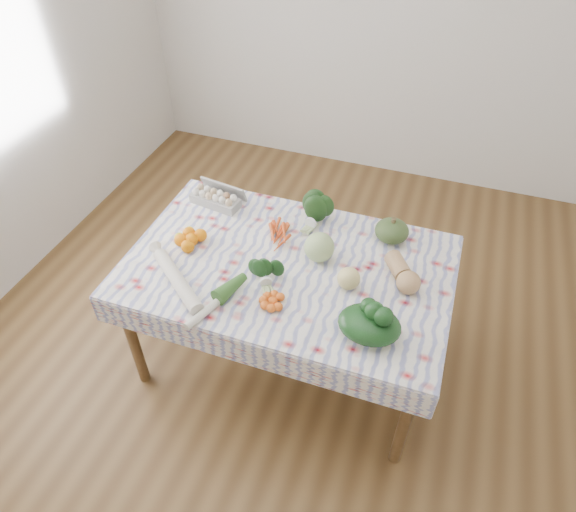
# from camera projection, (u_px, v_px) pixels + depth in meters

# --- Properties ---
(ground) EXTENTS (4.50, 4.50, 0.00)m
(ground) POSITION_uv_depth(u_px,v_px,m) (288.00, 354.00, 3.15)
(ground) COLOR brown
(ground) RESTS_ON ground
(wall_back) EXTENTS (4.00, 0.04, 2.80)m
(wall_back) POSITION_uv_depth(u_px,v_px,m) (389.00, 3.00, 3.77)
(wall_back) COLOR silver
(wall_back) RESTS_ON ground
(dining_table) EXTENTS (1.60, 1.00, 0.75)m
(dining_table) POSITION_uv_depth(u_px,v_px,m) (288.00, 276.00, 2.69)
(dining_table) COLOR brown
(dining_table) RESTS_ON ground
(tablecloth) EXTENTS (1.66, 1.06, 0.01)m
(tablecloth) POSITION_uv_depth(u_px,v_px,m) (288.00, 265.00, 2.64)
(tablecloth) COLOR white
(tablecloth) RESTS_ON dining_table
(egg_carton) EXTENTS (0.31, 0.16, 0.08)m
(egg_carton) POSITION_uv_depth(u_px,v_px,m) (215.00, 199.00, 2.99)
(egg_carton) COLOR #A6A5A0
(egg_carton) RESTS_ON tablecloth
(carrot_bunch) EXTENTS (0.25, 0.23, 0.04)m
(carrot_bunch) POSITION_uv_depth(u_px,v_px,m) (278.00, 236.00, 2.77)
(carrot_bunch) COLOR #D64E1D
(carrot_bunch) RESTS_ON tablecloth
(kale_bunch) EXTENTS (0.21, 0.19, 0.16)m
(kale_bunch) POSITION_uv_depth(u_px,v_px,m) (316.00, 213.00, 2.83)
(kale_bunch) COLOR #1A3B15
(kale_bunch) RESTS_ON tablecloth
(kabocha_squash) EXTENTS (0.24, 0.24, 0.12)m
(kabocha_squash) POSITION_uv_depth(u_px,v_px,m) (392.00, 231.00, 2.74)
(kabocha_squash) COLOR #3A5126
(kabocha_squash) RESTS_ON tablecloth
(cabbage) EXTENTS (0.18, 0.18, 0.16)m
(cabbage) POSITION_uv_depth(u_px,v_px,m) (319.00, 247.00, 2.62)
(cabbage) COLOR #A4C37A
(cabbage) RESTS_ON tablecloth
(butternut_squash) EXTENTS (0.24, 0.28, 0.12)m
(butternut_squash) POSITION_uv_depth(u_px,v_px,m) (403.00, 272.00, 2.51)
(butternut_squash) COLOR tan
(butternut_squash) RESTS_ON tablecloth
(orange_cluster) EXTENTS (0.26, 0.26, 0.07)m
(orange_cluster) POSITION_uv_depth(u_px,v_px,m) (192.00, 239.00, 2.73)
(orange_cluster) COLOR orange
(orange_cluster) RESTS_ON tablecloth
(broccoli) EXTENTS (0.20, 0.20, 0.11)m
(broccoli) POSITION_uv_depth(u_px,v_px,m) (264.00, 273.00, 2.51)
(broccoli) COLOR #194319
(broccoli) RESTS_ON tablecloth
(mandarin_cluster) EXTENTS (0.18, 0.18, 0.05)m
(mandarin_cluster) POSITION_uv_depth(u_px,v_px,m) (273.00, 301.00, 2.42)
(mandarin_cluster) COLOR orange
(mandarin_cluster) RESTS_ON tablecloth
(grapefruit) EXTENTS (0.12, 0.12, 0.11)m
(grapefruit) POSITION_uv_depth(u_px,v_px,m) (349.00, 278.00, 2.48)
(grapefruit) COLOR #DDCC7A
(grapefruit) RESTS_ON tablecloth
(spinach_bag) EXTENTS (0.31, 0.26, 0.12)m
(spinach_bag) POSITION_uv_depth(u_px,v_px,m) (369.00, 325.00, 2.26)
(spinach_bag) COLOR black
(spinach_bag) RESTS_ON tablecloth
(daikon) EXTENTS (0.42, 0.35, 0.07)m
(daikon) POSITION_uv_depth(u_px,v_px,m) (178.00, 280.00, 2.50)
(daikon) COLOR silver
(daikon) RESTS_ON tablecloth
(leek) EXTENTS (0.17, 0.37, 0.04)m
(leek) POSITION_uv_depth(u_px,v_px,m) (216.00, 303.00, 2.41)
(leek) COLOR silver
(leek) RESTS_ON tablecloth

